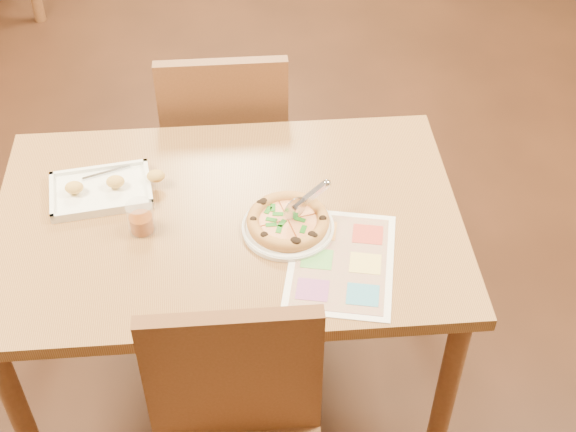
{
  "coord_description": "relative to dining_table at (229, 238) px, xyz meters",
  "views": [
    {
      "loc": [
        0.04,
        -1.63,
        2.25
      ],
      "look_at": [
        0.16,
        -0.07,
        0.77
      ],
      "focal_mm": 50.0,
      "sensor_mm": 36.0,
      "label": 1
    }
  ],
  "objects": [
    {
      "name": "glass_tumbler",
      "position": [
        -0.23,
        -0.04,
        0.13
      ],
      "size": [
        0.07,
        0.07,
        0.09
      ],
      "rotation": [
        0.0,
        0.0,
        0.16
      ],
      "color": "#783009",
      "rests_on": "dining_table"
    },
    {
      "name": "menu",
      "position": [
        0.29,
        -0.2,
        0.09
      ],
      "size": [
        0.35,
        0.43,
        0.0
      ],
      "primitive_type": "cube",
      "rotation": [
        0.0,
        0.0,
        -0.21
      ],
      "color": "white",
      "rests_on": "dining_table"
    },
    {
      "name": "pizza",
      "position": [
        0.17,
        -0.06,
        0.11
      ],
      "size": [
        0.23,
        0.23,
        0.03
      ],
      "rotation": [
        0.0,
        0.0,
        0.24
      ],
      "color": "#D28948",
      "rests_on": "plate"
    },
    {
      "name": "plate",
      "position": [
        0.16,
        -0.07,
        0.09
      ],
      "size": [
        0.33,
        0.33,
        0.01
      ],
      "primitive_type": "cylinder",
      "rotation": [
        0.0,
        0.0,
        0.39
      ],
      "color": "white",
      "rests_on": "dining_table"
    },
    {
      "name": "appetizer_tray",
      "position": [
        -0.35,
        0.12,
        0.1
      ],
      "size": [
        0.34,
        0.23,
        0.05
      ],
      "rotation": [
        0.0,
        0.0,
        0.14
      ],
      "color": "white",
      "rests_on": "dining_table"
    },
    {
      "name": "room",
      "position": [
        0.0,
        0.0,
        0.72
      ],
      "size": [
        7.0,
        7.0,
        7.0
      ],
      "color": "black",
      "rests_on": "ground"
    },
    {
      "name": "dining_table",
      "position": [
        0.0,
        0.0,
        0.0
      ],
      "size": [
        1.3,
        0.85,
        0.72
      ],
      "color": "olive",
      "rests_on": "ground"
    },
    {
      "name": "chair_far",
      "position": [
        -0.0,
        0.6,
        -0.07
      ],
      "size": [
        0.42,
        0.42,
        0.47
      ],
      "rotation": [
        0.0,
        0.0,
        3.14
      ],
      "color": "brown",
      "rests_on": "ground"
    },
    {
      "name": "pizza_cutter",
      "position": [
        0.22,
        -0.04,
        0.16
      ],
      "size": [
        0.13,
        0.08,
        0.08
      ],
      "rotation": [
        0.0,
        0.0,
        0.52
      ],
      "color": "silver",
      "rests_on": "pizza"
    }
  ]
}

